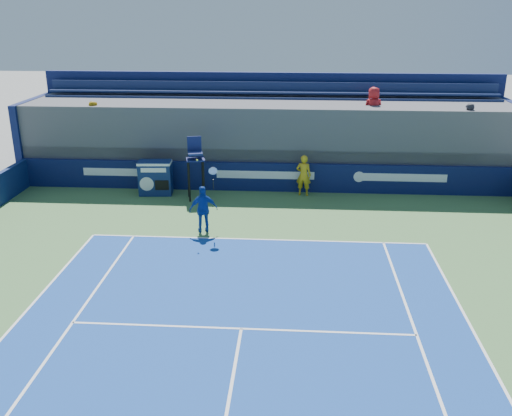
# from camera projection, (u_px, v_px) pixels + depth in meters

# --- Properties ---
(ball_person) EXTENTS (0.67, 0.50, 1.67)m
(ball_person) POSITION_uv_depth(u_px,v_px,m) (304.00, 175.00, 22.79)
(ball_person) COLOR gold
(ball_person) RESTS_ON apron
(back_hoarding) EXTENTS (20.40, 0.21, 1.20)m
(back_hoarding) POSITION_uv_depth(u_px,v_px,m) (265.00, 177.00, 23.41)
(back_hoarding) COLOR #0B1341
(back_hoarding) RESTS_ON ground
(match_clock) EXTENTS (1.37, 0.82, 1.40)m
(match_clock) POSITION_uv_depth(u_px,v_px,m) (155.00, 177.00, 22.95)
(match_clock) COLOR #102151
(match_clock) RESTS_ON ground
(umpire_chair) EXTENTS (0.85, 0.85, 2.48)m
(umpire_chair) POSITION_uv_depth(u_px,v_px,m) (195.00, 162.00, 22.15)
(umpire_chair) COLOR black
(umpire_chair) RESTS_ON ground
(tennis_player) EXTENTS (1.02, 0.61, 2.57)m
(tennis_player) POSITION_uv_depth(u_px,v_px,m) (204.00, 209.00, 19.09)
(tennis_player) COLOR #123896
(tennis_player) RESTS_ON apron
(stadium_seating) EXTENTS (21.00, 4.05, 4.40)m
(stadium_seating) POSITION_uv_depth(u_px,v_px,m) (268.00, 137.00, 24.91)
(stadium_seating) COLOR #4D4D51
(stadium_seating) RESTS_ON ground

